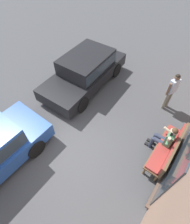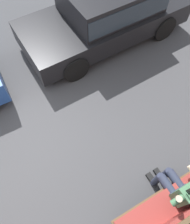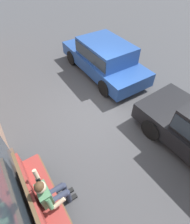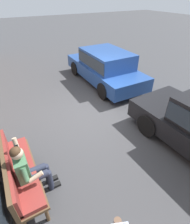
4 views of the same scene
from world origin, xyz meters
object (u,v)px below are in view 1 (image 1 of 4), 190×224
bench (168,149)px  parked_car_near (86,69)px  person_on_phone (165,138)px  pedestrian_standing (172,89)px

bench → parked_car_near: size_ratio=0.44×
person_on_phone → bench: bearing=46.8°
parked_car_near → bench: bearing=72.7°
bench → person_on_phone: bearing=-133.2°
bench → pedestrian_standing: size_ratio=1.13×
pedestrian_standing → parked_car_near: bearing=-77.3°
person_on_phone → parked_car_near: bearing=-105.6°
person_on_phone → parked_car_near: size_ratio=0.31×
parked_car_near → pedestrian_standing: size_ratio=2.59×
parked_car_near → pedestrian_standing: (-0.81, 3.61, 0.21)m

